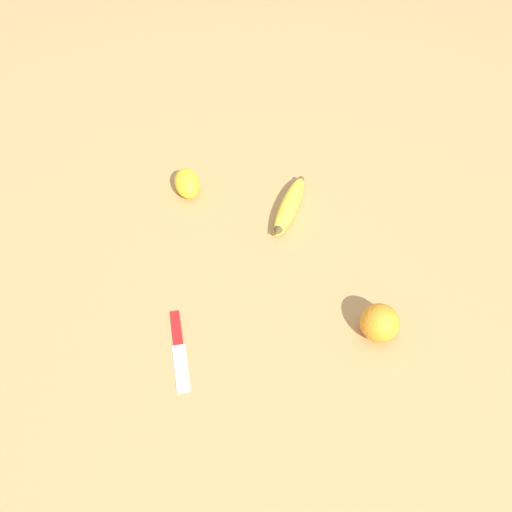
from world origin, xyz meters
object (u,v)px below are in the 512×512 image
paring_knife (179,346)px  lemon (187,183)px  orange (380,323)px  banana (289,206)px

paring_knife → lemon: bearing=-99.0°
orange → paring_knife: 0.35m
orange → paring_knife: orange is taller
orange → lemon: size_ratio=0.74×
banana → lemon: 0.23m
paring_knife → banana: bearing=-133.7°
banana → orange: bearing=45.8°
banana → orange: size_ratio=2.73×
orange → lemon: bearing=-45.0°
orange → lemon: orange is taller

